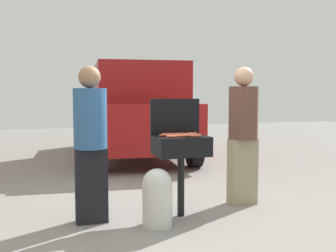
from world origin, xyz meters
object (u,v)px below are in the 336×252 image
Objects in this scene: hot_dog_10 at (176,135)px; parked_minivan at (137,110)px; hot_dog_8 at (194,136)px; hot_dog_9 at (172,136)px; hot_dog_6 at (183,135)px; hot_dog_14 at (165,135)px; hot_dog_1 at (172,137)px; hot_dog_13 at (173,135)px; person_right at (243,130)px; person_left at (91,138)px; hot_dog_11 at (181,134)px; propane_tank at (157,196)px; hot_dog_7 at (194,135)px; hot_dog_0 at (190,135)px; bbq_grill at (181,149)px; hot_dog_2 at (196,136)px; hot_dog_3 at (183,136)px; hot_dog_12 at (167,134)px; hot_dog_4 at (191,134)px; hot_dog_5 at (178,134)px.

parked_minivan is (0.55, 4.29, 0.09)m from hot_dog_10.
hot_dog_9 is at bearing 167.12° from hot_dog_8.
hot_dog_14 is at bearing 165.30° from hot_dog_6.
parked_minivan is at bearing 81.91° from hot_dog_1.
parked_minivan reaches higher than hot_dog_13.
parked_minivan is at bearing -98.11° from person_right.
person_left is 4.47m from parked_minivan.
hot_dog_1 is at bearing -175.61° from hot_dog_8.
hot_dog_14 is at bearing 5.74° from person_left.
propane_tank is (-0.38, -0.33, -0.62)m from hot_dog_11.
hot_dog_7 is at bearing 65.11° from hot_dog_8.
hot_dog_13 is at bearing 142.94° from hot_dog_0.
bbq_grill is 0.24m from hot_dog_1.
person_right is at bearing 13.32° from hot_dog_10.
hot_dog_2 is 4.46m from parked_minivan.
hot_dog_7 is at bearing 26.43° from hot_dog_3.
bbq_grill is at bearing -108.36° from hot_dog_11.
hot_dog_6 is at bearing 3.80° from person_left.
bbq_grill is 0.19m from hot_dog_0.
hot_dog_14 is 0.07× the size of person_right.
hot_dog_12 is at bearing 135.53° from hot_dog_8.
bbq_grill is 0.18m from hot_dog_11.
hot_dog_13 is at bearing -60.00° from hot_dog_12.
hot_dog_13 is (-0.24, -0.06, 0.00)m from hot_dog_4.
parked_minivan reaches higher than hot_dog_11.
hot_dog_2 is at bearing -39.99° from hot_dog_10.
hot_dog_6 is 0.94m from person_right.
hot_dog_10 is (-0.18, 0.11, 0.00)m from hot_dog_8.
person_right reaches higher than hot_dog_6.
hot_dog_9 is at bearing -49.29° from hot_dog_14.
hot_dog_1 is (-0.14, -0.12, 0.16)m from bbq_grill.
hot_dog_9 and hot_dog_14 have the same top height.
hot_dog_4 is (0.08, 0.18, 0.00)m from hot_dog_0.
hot_dog_12 is 0.08× the size of person_left.
hot_dog_9 is at bearing -128.05° from hot_dog_5.
hot_dog_10 is at bearing 171.49° from hot_dog_7.
person_right is (1.04, 0.29, 0.00)m from hot_dog_9.
hot_dog_8 and hot_dog_12 have the same top height.
hot_dog_10 is (-0.23, -0.09, 0.00)m from hot_dog_4.
person_left is at bearing 168.22° from hot_dog_2.
propane_tank is (-0.21, -0.12, -0.62)m from hot_dog_1.
hot_dog_8 is at bearing -32.87° from hot_dog_10.
hot_dog_8 is (-0.01, 0.04, 0.00)m from hot_dog_2.
hot_dog_3 is 0.13m from hot_dog_8.
hot_dog_5 and hot_dog_12 have the same top height.
hot_dog_4 is 0.29m from hot_dog_12.
hot_dog_13 is at bearing 111.58° from hot_dog_10.
hot_dog_2 is 1.00× the size of hot_dog_5.
hot_dog_1 and hot_dog_10 have the same top height.
hot_dog_7 is at bearing 90.95° from parked_minivan.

